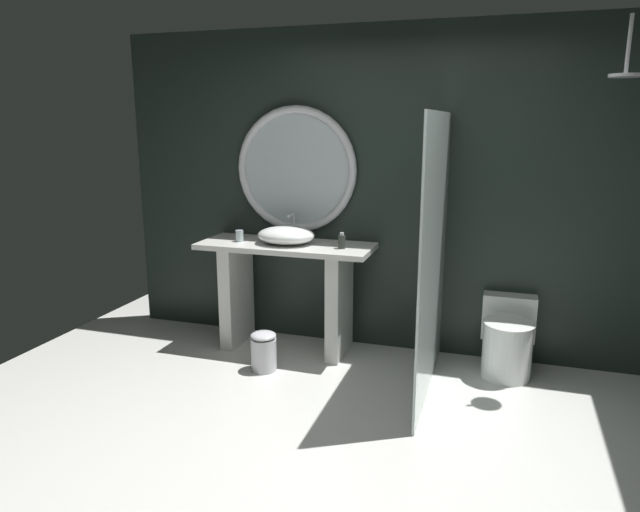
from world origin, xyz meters
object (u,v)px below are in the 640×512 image
object	(u,v)px
vessel_sink	(286,235)
tumbler_cup	(239,236)
rain_shower_head	(626,69)
round_wall_mirror	(296,170)
toilet	(508,338)
waste_bin	(264,351)
soap_dispenser	(342,241)

from	to	relation	value
vessel_sink	tumbler_cup	size ratio (longest dim) A/B	5.02
rain_shower_head	round_wall_mirror	bearing A→B (deg)	170.34
vessel_sink	round_wall_mirror	distance (m)	0.57
tumbler_cup	toilet	world-z (taller)	tumbler_cup
rain_shower_head	waste_bin	bearing A→B (deg)	-171.74
soap_dispenser	toilet	xyz separation A→B (m)	(1.28, 0.09, -0.68)
tumbler_cup	rain_shower_head	size ratio (longest dim) A/B	0.25
round_wall_mirror	waste_bin	bearing A→B (deg)	-90.57
soap_dispenser	rain_shower_head	bearing A→B (deg)	-3.09
vessel_sink	tumbler_cup	bearing A→B (deg)	-175.57
soap_dispenser	round_wall_mirror	xyz separation A→B (m)	(-0.48, 0.30, 0.52)
toilet	tumbler_cup	bearing A→B (deg)	-177.78
round_wall_mirror	toilet	distance (m)	2.14
vessel_sink	toilet	world-z (taller)	vessel_sink
toilet	waste_bin	bearing A→B (deg)	-163.45
vessel_sink	toilet	xyz separation A→B (m)	(1.75, 0.05, -0.69)
soap_dispenser	round_wall_mirror	world-z (taller)	round_wall_mirror
tumbler_cup	rain_shower_head	distance (m)	2.98
toilet	round_wall_mirror	bearing A→B (deg)	173.22
round_wall_mirror	tumbler_cup	bearing A→B (deg)	-143.37
toilet	waste_bin	distance (m)	1.85
rain_shower_head	toilet	bearing A→B (deg)	161.70
soap_dispenser	waste_bin	bearing A→B (deg)	-138.20
waste_bin	tumbler_cup	bearing A→B (deg)	131.17
round_wall_mirror	waste_bin	size ratio (longest dim) A/B	3.37
vessel_sink	tumbler_cup	world-z (taller)	vessel_sink
toilet	waste_bin	size ratio (longest dim) A/B	1.85
tumbler_cup	waste_bin	distance (m)	0.98
rain_shower_head	toilet	world-z (taller)	rain_shower_head
vessel_sink	soap_dispenser	size ratio (longest dim) A/B	3.70
soap_dispenser	waste_bin	world-z (taller)	soap_dispenser
round_wall_mirror	toilet	size ratio (longest dim) A/B	1.82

